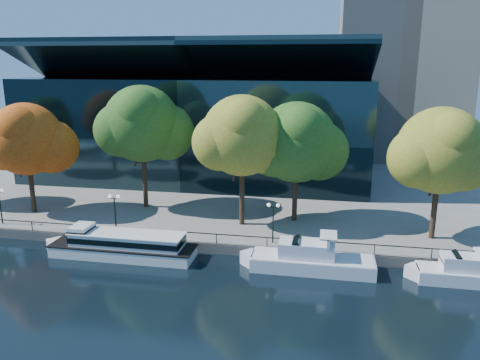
% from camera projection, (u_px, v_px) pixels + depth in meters
% --- Properties ---
extents(ground, '(160.00, 160.00, 0.00)m').
position_uv_depth(ground, '(157.00, 262.00, 43.93)').
color(ground, black).
rests_on(ground, ground).
extents(promenade, '(90.00, 67.08, 1.00)m').
position_uv_depth(promenade, '(233.00, 171.00, 78.47)').
color(promenade, slate).
rests_on(promenade, ground).
extents(railing, '(88.20, 0.08, 0.99)m').
position_uv_depth(railing, '(168.00, 231.00, 46.55)').
color(railing, black).
rests_on(railing, promenade).
extents(convention_building, '(50.00, 24.57, 21.43)m').
position_uv_depth(convention_building, '(202.00, 126.00, 72.83)').
color(convention_building, black).
rests_on(convention_building, ground).
extents(tour_boat, '(15.43, 3.44, 2.93)m').
position_uv_depth(tour_boat, '(119.00, 244.00, 45.05)').
color(tour_boat, silver).
rests_on(tour_boat, ground).
extents(cruiser_near, '(12.19, 3.14, 3.53)m').
position_uv_depth(cruiser_near, '(307.00, 259.00, 42.10)').
color(cruiser_near, silver).
rests_on(cruiser_near, ground).
extents(cruiser_far, '(9.54, 2.64, 3.12)m').
position_uv_depth(cruiser_far, '(464.00, 272.00, 39.74)').
color(cruiser_far, silver).
rests_on(cruiser_far, ground).
extents(tree_1, '(10.39, 8.52, 12.86)m').
position_uv_depth(tree_1, '(28.00, 141.00, 53.44)').
color(tree_1, black).
rests_on(tree_1, promenade).
extents(tree_2, '(11.30, 9.26, 14.73)m').
position_uv_depth(tree_2, '(143.00, 126.00, 54.92)').
color(tree_2, black).
rests_on(tree_2, promenade).
extents(tree_3, '(10.68, 8.76, 14.06)m').
position_uv_depth(tree_3, '(244.00, 138.00, 48.91)').
color(tree_3, black).
rests_on(tree_3, promenade).
extents(tree_4, '(10.94, 8.97, 13.24)m').
position_uv_depth(tree_4, '(298.00, 144.00, 50.40)').
color(tree_4, black).
rests_on(tree_4, promenade).
extents(tree_5, '(10.59, 8.68, 13.22)m').
position_uv_depth(tree_5, '(442.00, 153.00, 45.07)').
color(tree_5, black).
rests_on(tree_5, promenade).
extents(lamp_1, '(1.26, 0.36, 4.03)m').
position_uv_depth(lamp_1, '(114.00, 204.00, 48.32)').
color(lamp_1, black).
rests_on(lamp_1, promenade).
extents(lamp_2, '(1.26, 0.36, 4.03)m').
position_uv_depth(lamp_2, '(273.00, 214.00, 45.40)').
color(lamp_2, black).
rests_on(lamp_2, promenade).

